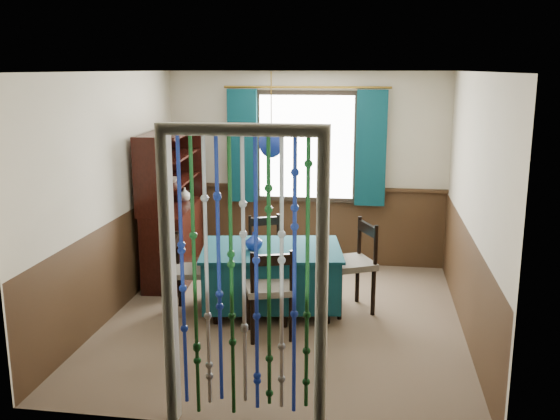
% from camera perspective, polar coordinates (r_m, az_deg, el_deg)
% --- Properties ---
extents(floor, '(4.00, 4.00, 0.00)m').
position_cam_1_polar(floor, '(6.52, 0.38, -10.01)').
color(floor, brown).
rests_on(floor, ground).
extents(ceiling, '(4.00, 4.00, 0.00)m').
position_cam_1_polar(ceiling, '(6.01, 0.42, 12.54)').
color(ceiling, silver).
rests_on(ceiling, ground).
extents(wall_back, '(3.60, 0.00, 3.60)m').
position_cam_1_polar(wall_back, '(8.09, 2.44, 3.72)').
color(wall_back, beige).
rests_on(wall_back, ground).
extents(wall_front, '(3.60, 0.00, 3.60)m').
position_cam_1_polar(wall_front, '(4.24, -3.52, -4.79)').
color(wall_front, beige).
rests_on(wall_front, ground).
extents(wall_left, '(0.00, 4.00, 4.00)m').
position_cam_1_polar(wall_left, '(6.64, -15.17, 1.26)').
color(wall_left, beige).
rests_on(wall_left, ground).
extents(wall_right, '(0.00, 4.00, 4.00)m').
position_cam_1_polar(wall_right, '(6.15, 17.23, 0.24)').
color(wall_right, beige).
rests_on(wall_right, ground).
extents(wainscot_back, '(3.60, 0.00, 3.60)m').
position_cam_1_polar(wainscot_back, '(8.23, 2.38, -1.46)').
color(wainscot_back, '#3B2716').
rests_on(wainscot_back, ground).
extents(wainscot_front, '(3.60, 0.00, 3.60)m').
position_cam_1_polar(wainscot_front, '(4.53, -3.34, -13.81)').
color(wainscot_front, '#3B2716').
rests_on(wainscot_front, ground).
extents(wainscot_left, '(0.00, 4.00, 4.00)m').
position_cam_1_polar(wainscot_left, '(6.82, -14.69, -4.93)').
color(wainscot_left, '#3B2716').
rests_on(wainscot_left, ground).
extents(wainscot_right, '(0.00, 4.00, 4.00)m').
position_cam_1_polar(wainscot_right, '(6.35, 16.64, -6.38)').
color(wainscot_right, '#3B2716').
rests_on(wainscot_right, ground).
extents(window, '(1.32, 0.12, 1.42)m').
position_cam_1_polar(window, '(8.00, 2.42, 5.79)').
color(window, black).
rests_on(window, wall_back).
extents(doorway, '(1.16, 0.12, 2.18)m').
position_cam_1_polar(doorway, '(4.36, -3.31, -7.07)').
color(doorway, silver).
rests_on(doorway, ground).
extents(dining_table, '(1.59, 1.22, 0.69)m').
position_cam_1_polar(dining_table, '(6.62, -0.76, -5.88)').
color(dining_table, '#0B333C').
rests_on(dining_table, floor).
extents(chair_near, '(0.55, 0.54, 0.90)m').
position_cam_1_polar(chair_near, '(5.96, -0.95, -7.29)').
color(chair_near, black).
rests_on(chair_near, floor).
extents(chair_far, '(0.55, 0.54, 0.85)m').
position_cam_1_polar(chair_far, '(7.28, -1.18, -3.74)').
color(chair_far, black).
rests_on(chair_far, floor).
extents(chair_left, '(0.46, 0.48, 0.84)m').
position_cam_1_polar(chair_left, '(6.64, -8.30, -5.58)').
color(chair_left, black).
rests_on(chair_left, floor).
extents(chair_right, '(0.62, 0.63, 0.97)m').
position_cam_1_polar(chair_right, '(6.65, 6.63, -4.91)').
color(chair_right, black).
rests_on(chair_right, floor).
extents(sideboard, '(0.59, 1.42, 1.81)m').
position_cam_1_polar(sideboard, '(7.72, -9.76, -1.66)').
color(sideboard, black).
rests_on(sideboard, floor).
extents(pendant_lamp, '(0.26, 0.26, 0.85)m').
position_cam_1_polar(pendant_lamp, '(6.31, -0.80, 6.29)').
color(pendant_lamp, olive).
rests_on(pendant_lamp, ceiling).
extents(vase_table, '(0.22, 0.22, 0.17)m').
position_cam_1_polar(vase_table, '(6.46, -2.40, -2.91)').
color(vase_table, navy).
rests_on(vase_table, dining_table).
extents(bowl_shelf, '(0.28, 0.28, 0.06)m').
position_cam_1_polar(bowl_shelf, '(7.37, -10.03, 2.74)').
color(bowl_shelf, beige).
rests_on(bowl_shelf, sideboard).
extents(vase_sideboard, '(0.19, 0.19, 0.19)m').
position_cam_1_polar(vase_sideboard, '(7.92, -8.72, 1.52)').
color(vase_sideboard, beige).
rests_on(vase_sideboard, sideboard).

